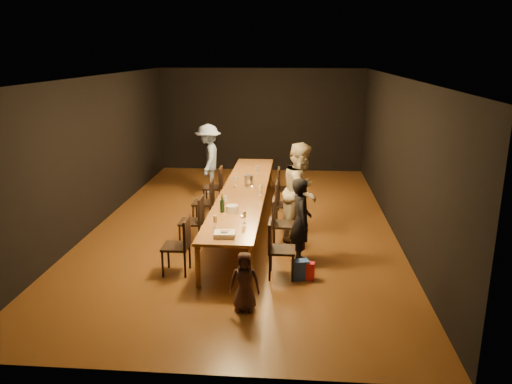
# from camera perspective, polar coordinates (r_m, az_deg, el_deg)

# --- Properties ---
(ground) EXTENTS (10.00, 10.00, 0.00)m
(ground) POSITION_cam_1_polar(r_m,az_deg,el_deg) (10.38, -1.36, -3.73)
(ground) COLOR #3F1F0F
(ground) RESTS_ON ground
(room_shell) EXTENTS (6.04, 10.04, 3.02)m
(room_shell) POSITION_cam_1_polar(r_m,az_deg,el_deg) (9.88, -1.43, 7.69)
(room_shell) COLOR black
(room_shell) RESTS_ON ground
(table) EXTENTS (0.90, 6.00, 0.75)m
(table) POSITION_cam_1_polar(r_m,az_deg,el_deg) (10.16, -1.38, -0.00)
(table) COLOR brown
(table) RESTS_ON ground
(chair_right_0) EXTENTS (0.42, 0.42, 0.93)m
(chair_right_0) POSITION_cam_1_polar(r_m,az_deg,el_deg) (7.92, 2.97, -6.53)
(chair_right_0) COLOR black
(chair_right_0) RESTS_ON ground
(chair_right_1) EXTENTS (0.42, 0.42, 0.93)m
(chair_right_1) POSITION_cam_1_polar(r_m,az_deg,el_deg) (9.04, 3.21, -3.64)
(chair_right_1) COLOR black
(chair_right_1) RESTS_ON ground
(chair_right_2) EXTENTS (0.42, 0.42, 0.93)m
(chair_right_2) POSITION_cam_1_polar(r_m,az_deg,el_deg) (10.18, 3.39, -1.39)
(chair_right_2) COLOR black
(chair_right_2) RESTS_ON ground
(chair_right_3) EXTENTS (0.42, 0.42, 0.93)m
(chair_right_3) POSITION_cam_1_polar(r_m,az_deg,el_deg) (11.33, 3.54, 0.40)
(chair_right_3) COLOR black
(chair_right_3) RESTS_ON ground
(chair_left_0) EXTENTS (0.42, 0.42, 0.93)m
(chair_left_0) POSITION_cam_1_polar(r_m,az_deg,el_deg) (8.14, -9.15, -6.09)
(chair_left_0) COLOR black
(chair_left_0) RESTS_ON ground
(chair_left_1) EXTENTS (0.42, 0.42, 0.93)m
(chair_left_1) POSITION_cam_1_polar(r_m,az_deg,el_deg) (9.23, -7.42, -3.33)
(chair_left_1) COLOR black
(chair_left_1) RESTS_ON ground
(chair_left_2) EXTENTS (0.42, 0.42, 0.93)m
(chair_left_2) POSITION_cam_1_polar(r_m,az_deg,el_deg) (10.35, -6.06, -1.16)
(chair_left_2) COLOR black
(chair_left_2) RESTS_ON ground
(chair_left_3) EXTENTS (0.42, 0.42, 0.93)m
(chair_left_3) POSITION_cam_1_polar(r_m,az_deg,el_deg) (11.48, -4.97, 0.58)
(chair_left_3) COLOR black
(chair_left_3) RESTS_ON ground
(woman_birthday) EXTENTS (0.43, 0.59, 1.48)m
(woman_birthday) POSITION_cam_1_polar(r_m,az_deg,el_deg) (8.36, 5.18, -3.32)
(woman_birthday) COLOR black
(woman_birthday) RESTS_ON ground
(woman_tan) EXTENTS (0.98, 1.09, 1.85)m
(woman_tan) POSITION_cam_1_polar(r_m,az_deg,el_deg) (9.43, 5.17, 0.08)
(woman_tan) COLOR beige
(woman_tan) RESTS_ON ground
(man_blue) EXTENTS (0.76, 1.18, 1.73)m
(man_blue) POSITION_cam_1_polar(r_m,az_deg,el_deg) (12.60, -5.46, 3.81)
(man_blue) COLOR #7E96C3
(man_blue) RESTS_ON ground
(child) EXTENTS (0.43, 0.29, 0.85)m
(child) POSITION_cam_1_polar(r_m,az_deg,el_deg) (6.95, -1.31, -10.20)
(child) COLOR #422A24
(child) RESTS_ON ground
(gift_bag_red) EXTENTS (0.26, 0.16, 0.29)m
(gift_bag_red) POSITION_cam_1_polar(r_m,az_deg,el_deg) (7.98, 5.82, -8.95)
(gift_bag_red) COLOR red
(gift_bag_red) RESTS_ON ground
(gift_bag_blue) EXTENTS (0.29, 0.22, 0.32)m
(gift_bag_blue) POSITION_cam_1_polar(r_m,az_deg,el_deg) (7.97, 5.08, -8.83)
(gift_bag_blue) COLOR #24449E
(gift_bag_blue) RESTS_ON ground
(birthday_cake) EXTENTS (0.34, 0.28, 0.08)m
(birthday_cake) POSITION_cam_1_polar(r_m,az_deg,el_deg) (7.63, -3.60, -4.83)
(birthday_cake) COLOR white
(birthday_cake) RESTS_ON table
(plate_stack) EXTENTS (0.24, 0.24, 0.12)m
(plate_stack) POSITION_cam_1_polar(r_m,az_deg,el_deg) (8.73, -2.73, -1.94)
(plate_stack) COLOR white
(plate_stack) RESTS_ON table
(champagne_bottle) EXTENTS (0.08, 0.08, 0.33)m
(champagne_bottle) POSITION_cam_1_polar(r_m,az_deg,el_deg) (8.72, -3.89, -1.29)
(champagne_bottle) COLOR black
(champagne_bottle) RESTS_ON table
(ice_bucket) EXTENTS (0.24, 0.24, 0.20)m
(ice_bucket) POSITION_cam_1_polar(r_m,az_deg,el_deg) (10.51, -0.84, 1.38)
(ice_bucket) COLOR #ABABB0
(ice_bucket) RESTS_ON table
(wineglass_0) EXTENTS (0.06, 0.06, 0.21)m
(wineglass_0) POSITION_cam_1_polar(r_m,az_deg,el_deg) (7.98, -4.69, -3.41)
(wineglass_0) COLOR beige
(wineglass_0) RESTS_ON table
(wineglass_1) EXTENTS (0.06, 0.06, 0.21)m
(wineglass_1) POSITION_cam_1_polar(r_m,az_deg,el_deg) (8.17, -1.35, -2.88)
(wineglass_1) COLOR beige
(wineglass_1) RESTS_ON table
(wineglass_2) EXTENTS (0.06, 0.06, 0.21)m
(wineglass_2) POSITION_cam_1_polar(r_m,az_deg,el_deg) (9.04, -3.53, -1.06)
(wineglass_2) COLOR silver
(wineglass_2) RESTS_ON table
(wineglass_3) EXTENTS (0.06, 0.06, 0.21)m
(wineglass_3) POSITION_cam_1_polar(r_m,az_deg,el_deg) (9.73, 0.48, 0.20)
(wineglass_3) COLOR beige
(wineglass_3) RESTS_ON table
(wineglass_4) EXTENTS (0.06, 0.06, 0.21)m
(wineglass_4) POSITION_cam_1_polar(r_m,az_deg,el_deg) (10.42, -2.34, 1.24)
(wineglass_4) COLOR silver
(wineglass_4) RESTS_ON table
(wineglass_5) EXTENTS (0.06, 0.06, 0.21)m
(wineglass_5) POSITION_cam_1_polar(r_m,az_deg,el_deg) (11.37, 0.14, 2.51)
(wineglass_5) COLOR silver
(wineglass_5) RESTS_ON table
(tealight_near) EXTENTS (0.05, 0.05, 0.03)m
(tealight_near) POSITION_cam_1_polar(r_m,az_deg,el_deg) (8.46, -1.61, -2.86)
(tealight_near) COLOR #B2B7B2
(tealight_near) RESTS_ON table
(tealight_mid) EXTENTS (0.05, 0.05, 0.03)m
(tealight_mid) POSITION_cam_1_polar(r_m,az_deg,el_deg) (10.27, -0.47, 0.54)
(tealight_mid) COLOR #B2B7B2
(tealight_mid) RESTS_ON table
(tealight_far) EXTENTS (0.05, 0.05, 0.03)m
(tealight_far) POSITION_cam_1_polar(r_m,az_deg,el_deg) (11.66, 0.16, 2.40)
(tealight_far) COLOR #B2B7B2
(tealight_far) RESTS_ON table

